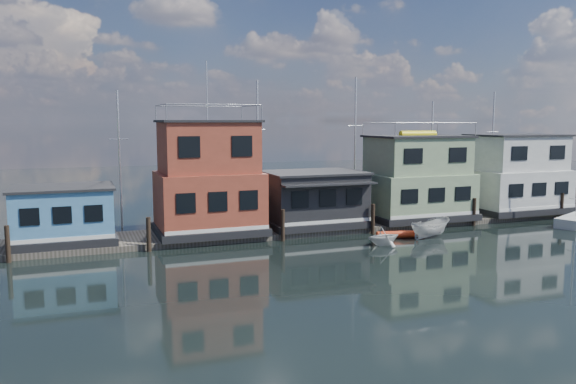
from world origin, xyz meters
name	(u,v)px	position (x,y,z in m)	size (l,w,h in m)	color
ground	(406,268)	(0.00, 0.00, 0.00)	(160.00, 160.00, 0.00)	black
dock	(320,227)	(0.00, 12.00, 0.20)	(48.00, 5.00, 0.40)	#595147
houseboat_blue	(63,215)	(-18.00, 12.00, 2.21)	(6.40, 4.90, 3.66)	black
houseboat_red	(208,180)	(-8.50, 12.00, 4.10)	(7.40, 5.90, 11.86)	black
houseboat_dark	(314,199)	(-0.50, 11.98, 2.42)	(7.40, 6.10, 4.06)	black
houseboat_green	(417,179)	(8.50, 12.00, 3.55)	(8.40, 5.90, 7.03)	black
houseboat_white	(515,175)	(18.50, 12.00, 3.54)	(8.40, 5.90, 6.66)	black
pilings	(331,222)	(-0.33, 9.20, 1.10)	(42.28, 0.28, 2.20)	#2D2116
background_masts	(342,151)	(4.76, 18.00, 5.55)	(36.40, 0.16, 12.00)	silver
red_kayak	(400,234)	(4.14, 7.24, 0.25)	(0.51, 0.51, 3.45)	red
dinghy_white	(383,236)	(1.80, 5.59, 0.63)	(2.05, 2.38, 1.25)	silver
motorboat	(430,228)	(6.13, 6.55, 0.68)	(1.33, 3.52, 1.36)	silver
day_sailer	(576,220)	(19.63, 6.45, 0.45)	(5.20, 3.59, 7.84)	silver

